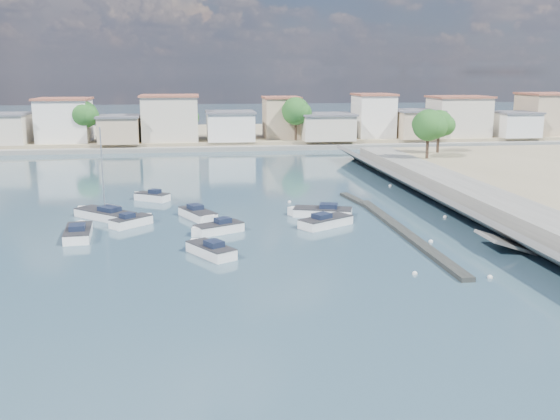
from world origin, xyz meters
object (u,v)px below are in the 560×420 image
object	(u,v)px
motorboat_e	(79,233)
motorboat_f	(151,197)
motorboat_a	(209,250)
motorboat_b	(133,221)
motorboat_h	(328,222)
motorboat_d	(216,229)
motorboat_c	(320,212)
sailboat	(103,214)
motorboat_g	(199,215)

from	to	relation	value
motorboat_e	motorboat_f	world-z (taller)	same
motorboat_a	motorboat_e	size ratio (longest dim) A/B	0.82
motorboat_b	motorboat_h	world-z (taller)	same
motorboat_f	motorboat_e	bearing A→B (deg)	-108.99
motorboat_a	motorboat_d	distance (m)	6.67
motorboat_a	motorboat_b	bearing A→B (deg)	122.50
motorboat_c	sailboat	bearing A→B (deg)	174.62
motorboat_c	motorboat_a	bearing A→B (deg)	-133.14
motorboat_a	motorboat_b	size ratio (longest dim) A/B	1.25
motorboat_b	motorboat_e	distance (m)	5.50
motorboat_b	motorboat_e	xyz separation A→B (m)	(-4.26, -3.48, 0.00)
motorboat_d	sailboat	bearing A→B (deg)	145.84
motorboat_b	motorboat_h	bearing A→B (deg)	-8.30
motorboat_g	motorboat_d	bearing A→B (deg)	-75.75
motorboat_f	motorboat_g	world-z (taller)	same
motorboat_e	motorboat_g	xyz separation A→B (m)	(10.30, 5.32, 0.00)
motorboat_b	motorboat_h	xyz separation A→B (m)	(17.75, -2.59, 0.00)
motorboat_e	sailboat	distance (m)	6.93
motorboat_e	motorboat_g	world-z (taller)	same
motorboat_d	motorboat_f	xyz separation A→B (m)	(-6.59, 15.36, 0.00)
motorboat_f	sailboat	bearing A→B (deg)	-116.24
motorboat_d	motorboat_h	world-z (taller)	same
motorboat_d	sailboat	xyz separation A→B (m)	(-10.61, 7.20, 0.03)
motorboat_c	motorboat_d	bearing A→B (deg)	-153.06
motorboat_b	motorboat_c	bearing A→B (deg)	4.45
motorboat_f	sailboat	size ratio (longest dim) A/B	0.45
motorboat_c	motorboat_g	xyz separation A→B (m)	(-11.74, 0.45, 0.00)
motorboat_b	motorboat_e	world-z (taller)	same
motorboat_d	motorboat_h	distance (m)	10.34
motorboat_d	motorboat_f	distance (m)	16.71
motorboat_d	motorboat_g	bearing A→B (deg)	104.25
motorboat_b	sailboat	world-z (taller)	sailboat
motorboat_e	sailboat	bearing A→B (deg)	80.55
motorboat_d	motorboat_e	distance (m)	11.75
motorboat_e	motorboat_h	world-z (taller)	same
motorboat_b	sailboat	xyz separation A→B (m)	(-3.12, 3.35, 0.03)
motorboat_c	motorboat_d	size ratio (longest dim) A/B	1.36
motorboat_f	motorboat_g	xyz separation A→B (m)	(5.14, -9.67, 0.00)
motorboat_c	motorboat_g	world-z (taller)	same
motorboat_a	motorboat_c	distance (m)	16.25
motorboat_f	motorboat_h	world-z (taller)	same
motorboat_f	motorboat_c	bearing A→B (deg)	-30.95
motorboat_a	motorboat_h	xyz separation A→B (m)	(11.08, 7.88, -0.00)
motorboat_d	sailboat	world-z (taller)	sailboat
motorboat_f	motorboat_g	size ratio (longest dim) A/B	0.75
motorboat_a	sailboat	distance (m)	16.94
motorboat_f	motorboat_h	size ratio (longest dim) A/B	0.74
motorboat_a	motorboat_g	bearing A→B (deg)	92.93
motorboat_a	motorboat_h	size ratio (longest dim) A/B	0.90
motorboat_d	motorboat_f	bearing A→B (deg)	113.22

